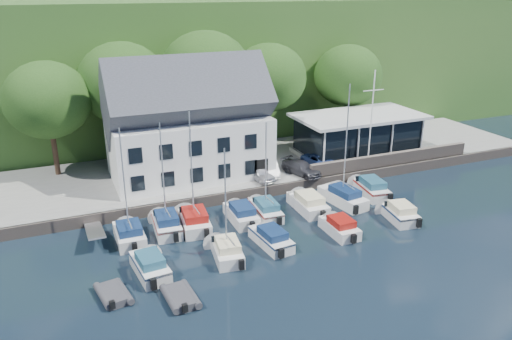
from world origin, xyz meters
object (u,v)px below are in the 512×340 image
object	(u,v)px
car_white	(270,168)
boat_r2_0	(150,264)
car_blue	(320,161)
boat_r2_3	(340,225)
harbor_building	(188,129)
boat_r1_5	(308,201)
car_dgrey	(301,168)
boat_r1_3	(241,212)
flagpole	(371,120)
boat_r2_2	(271,236)
boat_r2_4	(400,211)
club_pavilion	(358,134)
boat_r1_2	(192,171)
boat_r1_4	(266,167)
boat_r1_6	(346,151)
boat_r1_7	(370,186)
dinghy_1	(180,296)
car_silver	(259,173)
boat_r1_1	(163,173)
boat_r2_1	(226,200)
dinghy_0	(113,293)
boat_r1_0	(124,184)

from	to	relation	value
car_white	boat_r2_0	distance (m)	17.68
car_blue	boat_r2_3	distance (m)	12.04
harbor_building	boat_r1_5	bearing A→B (deg)	-51.43
car_dgrey	boat_r1_3	world-z (taller)	car_dgrey
flagpole	car_white	bearing A→B (deg)	170.19
harbor_building	boat_r2_2	xyz separation A→B (m)	(2.12, -13.67, -4.65)
boat_r2_4	club_pavilion	bearing A→B (deg)	79.72
boat_r2_2	boat_r2_4	xyz separation A→B (m)	(11.17, -0.16, 0.03)
boat_r1_2	boat_r1_4	xyz separation A→B (m)	(5.96, -0.13, -0.47)
boat_r1_6	flagpole	bearing A→B (deg)	30.97
boat_r1_4	boat_r1_5	distance (m)	5.08
car_blue	boat_r1_7	distance (m)	6.06
club_pavilion	boat_r2_3	world-z (taller)	club_pavilion
boat_r1_2	dinghy_1	size ratio (longest dim) A/B	3.11
car_white	boat_r2_2	bearing A→B (deg)	-99.20
car_blue	boat_r2_2	distance (m)	14.76
harbor_building	car_silver	size ratio (longest dim) A/B	3.98
club_pavilion	dinghy_1	xyz separation A→B (m)	(-23.64, -17.27, -2.70)
car_blue	dinghy_1	size ratio (longest dim) A/B	1.22
boat_r1_2	boat_r1_7	size ratio (longest dim) A/B	1.45
boat_r1_1	boat_r2_4	distance (m)	18.81
harbor_building	boat_r2_0	world-z (taller)	harbor_building
car_dgrey	boat_r1_1	distance (m)	14.98
boat_r1_6	boat_r2_4	size ratio (longest dim) A/B	1.84
boat_r2_1	dinghy_0	world-z (taller)	boat_r2_1
boat_r1_4	harbor_building	bearing A→B (deg)	116.38
boat_r2_4	dinghy_1	bearing A→B (deg)	-159.09
car_dgrey	boat_r1_0	xyz separation A→B (m)	(-16.78, -5.15, 2.90)
boat_r2_4	dinghy_0	world-z (taller)	boat_r2_4
boat_r2_0	club_pavilion	bearing A→B (deg)	23.18
car_blue	flagpole	xyz separation A→B (m)	(4.40, -1.60, 4.05)
boat_r1_2	boat_r2_0	distance (m)	7.97
boat_r2_4	boat_r1_1	bearing A→B (deg)	172.60
harbor_building	club_pavilion	world-z (taller)	harbor_building
boat_r1_0	boat_r1_2	distance (m)	5.00
flagpole	boat_r2_3	bearing A→B (deg)	-133.46
car_blue	boat_r1_7	xyz separation A→B (m)	(1.94, -5.68, -0.84)
boat_r1_5	dinghy_0	world-z (taller)	boat_r1_5
boat_r1_5	boat_r2_0	size ratio (longest dim) A/B	1.13
dinghy_1	boat_r1_3	bearing A→B (deg)	46.26
boat_r1_0	boat_r1_3	size ratio (longest dim) A/B	1.55
boat_r2_0	dinghy_1	world-z (taller)	boat_r2_0
boat_r1_7	harbor_building	bearing A→B (deg)	156.26
boat_r1_1	dinghy_0	world-z (taller)	boat_r1_1
boat_r1_1	boat_r2_0	distance (m)	7.23
car_dgrey	car_blue	xyz separation A→B (m)	(2.63, 1.08, 0.01)
dinghy_0	dinghy_1	world-z (taller)	dinghy_1
harbor_building	flagpole	size ratio (longest dim) A/B	1.54
car_silver	dinghy_0	distance (m)	19.09
boat_r1_6	boat_r1_7	world-z (taller)	boat_r1_6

